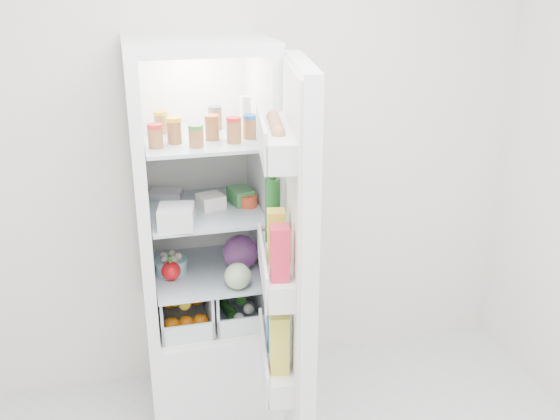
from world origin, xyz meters
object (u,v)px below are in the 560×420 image
object	(u,v)px
red_cabbage	(240,252)
mushroom_bowl	(171,266)
refrigerator	(206,280)
fridge_door	(292,246)

from	to	relation	value
red_cabbage	mushroom_bowl	world-z (taller)	red_cabbage
refrigerator	mushroom_bowl	world-z (taller)	refrigerator
red_cabbage	fridge_door	size ratio (longest dim) A/B	0.13
red_cabbage	mushroom_bowl	size ratio (longest dim) A/B	1.12
fridge_door	mushroom_bowl	bearing A→B (deg)	44.79
mushroom_bowl	fridge_door	world-z (taller)	fridge_door
red_cabbage	fridge_door	distance (m)	0.62
mushroom_bowl	fridge_door	distance (m)	0.78
mushroom_bowl	red_cabbage	bearing A→B (deg)	-6.21
mushroom_bowl	fridge_door	bearing A→B (deg)	-54.47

